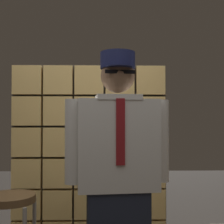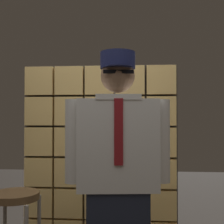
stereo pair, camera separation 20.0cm
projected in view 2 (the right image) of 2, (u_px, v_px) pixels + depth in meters
The scene contains 3 objects.
glass_block_wall at pixel (100, 157), 3.08m from camera, with size 1.59×0.10×1.91m.
standing_person at pixel (118, 179), 2.00m from camera, with size 0.71×0.32×1.77m.
bar_stool at pixel (15, 222), 2.12m from camera, with size 0.34×0.34×0.80m.
Camera 2 is at (0.37, -1.66, 1.32)m, focal length 48.14 mm.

